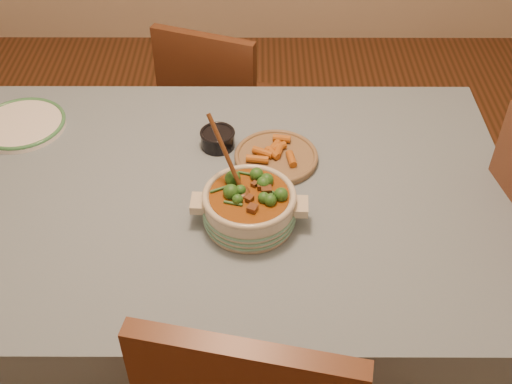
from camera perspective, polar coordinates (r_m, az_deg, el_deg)
floor at (r=2.39m, az=-2.60°, el=-13.48°), size 4.50×4.50×0.00m
dining_table at (r=1.88m, az=-3.22°, el=-2.06°), size 1.68×1.08×0.76m
stew_casserole at (r=1.69m, az=-0.61°, el=-1.12°), size 0.31×0.25×0.29m
white_plate at (r=2.17m, az=-20.12°, el=5.68°), size 0.28×0.28×0.02m
condiment_bowl at (r=1.96m, az=-3.43°, el=4.82°), size 0.12×0.12×0.06m
fried_plate at (r=1.91m, az=1.81°, el=3.23°), size 0.31×0.31×0.04m
chair_far at (r=2.63m, az=-3.45°, el=7.73°), size 0.51×0.51×0.86m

